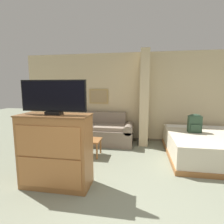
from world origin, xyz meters
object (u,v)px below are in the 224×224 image
object	(u,v)px
coffee_table	(86,141)
bed	(206,145)
backpack	(195,123)
couch	(96,132)
table_lamp	(55,112)
tv	(53,97)
tv_dresser	(56,151)

from	to	relation	value
coffee_table	bed	world-z (taller)	bed
backpack	couch	bearing A→B (deg)	168.69
table_lamp	bed	xyz separation A→B (m)	(4.01, -0.62, -0.58)
couch	tv	xyz separation A→B (m)	(-0.05, -2.30, 1.14)
couch	coffee_table	world-z (taller)	couch
couch	coffee_table	size ratio (longest dim) A/B	3.19
table_lamp	backpack	xyz separation A→B (m)	(3.78, -0.49, -0.09)
bed	backpack	world-z (taller)	backpack
couch	backpack	size ratio (longest dim) A/B	4.98
bed	couch	bearing A→B (deg)	167.06
coffee_table	backpack	world-z (taller)	backpack
couch	table_lamp	bearing A→B (deg)	-178.90
tv_dresser	coffee_table	bearing A→B (deg)	86.22
backpack	table_lamp	bearing A→B (deg)	172.67
tv_dresser	backpack	size ratio (longest dim) A/B	2.72
coffee_table	couch	bearing A→B (deg)	91.89
tv_dresser	backpack	bearing A→B (deg)	34.58
tv_dresser	table_lamp	bearing A→B (deg)	117.29
table_lamp	tv_dresser	bearing A→B (deg)	-62.71
backpack	coffee_table	bearing A→B (deg)	-169.10
tv_dresser	backpack	distance (m)	3.16
tv_dresser	couch	bearing A→B (deg)	88.66
coffee_table	backpack	size ratio (longest dim) A/B	1.56
coffee_table	bed	distance (m)	2.77
table_lamp	tv_dresser	distance (m)	2.58
coffee_table	tv	xyz separation A→B (m)	(-0.09, -1.31, 1.12)
tv_dresser	bed	world-z (taller)	tv_dresser
coffee_table	bed	bearing A→B (deg)	7.35
tv_dresser	tv	distance (m)	0.86
couch	backpack	xyz separation A→B (m)	(2.55, -0.51, 0.45)
tv_dresser	bed	distance (m)	3.30
coffee_table	tv_dresser	xyz separation A→B (m)	(-0.09, -1.31, 0.25)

